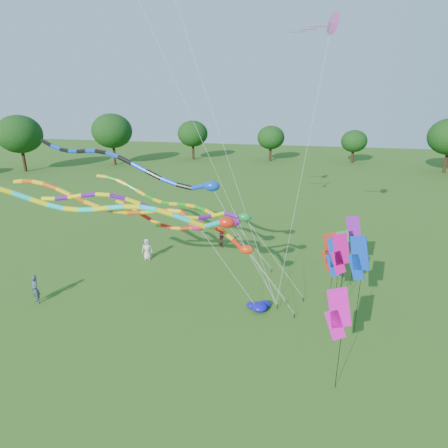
% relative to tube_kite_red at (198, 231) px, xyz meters
% --- Properties ---
extents(ground, '(160.00, 160.00, 0.00)m').
position_rel_tube_kite_red_xyz_m(ground, '(2.55, -5.04, -4.21)').
color(ground, '#2A5616').
rests_on(ground, ground).
extents(tree_ring, '(119.78, 121.53, 9.68)m').
position_rel_tube_kite_red_xyz_m(tree_ring, '(-5.84, -8.19, 1.21)').
color(tree_ring, '#382314').
rests_on(tree_ring, ground).
extents(tube_kite_red, '(11.84, 2.92, 6.08)m').
position_rel_tube_kite_red_xyz_m(tube_kite_red, '(0.00, 0.00, 0.00)').
color(tube_kite_red, black).
rests_on(tube_kite_red, ground).
extents(tube_kite_orange, '(15.52, 1.13, 7.80)m').
position_rel_tube_kite_red_xyz_m(tube_kite_orange, '(-4.13, -1.07, 1.58)').
color(tube_kite_orange, black).
rests_on(tube_kite_orange, ground).
extents(tube_kite_purple, '(14.01, 3.97, 7.90)m').
position_rel_tube_kite_red_xyz_m(tube_kite_purple, '(-0.97, -2.16, 2.00)').
color(tube_kite_purple, black).
rests_on(tube_kite_purple, ground).
extents(tube_kite_blue, '(17.31, 4.37, 9.70)m').
position_rel_tube_kite_red_xyz_m(tube_kite_blue, '(-4.23, 0.90, 3.66)').
color(tube_kite_blue, black).
rests_on(tube_kite_blue, ground).
extents(tube_kite_cyan, '(15.07, 4.25, 8.19)m').
position_rel_tube_kite_red_xyz_m(tube_kite_cyan, '(-2.21, -2.79, 1.89)').
color(tube_kite_cyan, black).
rests_on(tube_kite_cyan, ground).
extents(tube_kite_green, '(14.79, 3.55, 6.45)m').
position_rel_tube_kite_red_xyz_m(tube_kite_green, '(-3.00, 5.53, -0.02)').
color(tube_kite_green, black).
rests_on(tube_kite_green, ground).
extents(delta_kite_high_c, '(3.03, 4.58, 16.52)m').
position_rel_tube_kite_red_xyz_m(delta_kite_high_c, '(7.05, 2.71, 11.61)').
color(delta_kite_high_c, black).
rests_on(delta_kite_high_c, ground).
extents(banner_pole_magenta_a, '(1.16, 0.28, 4.98)m').
position_rel_tube_kite_red_xyz_m(banner_pole_magenta_a, '(7.87, -6.93, -0.50)').
color(banner_pole_magenta_a, black).
rests_on(banner_pole_magenta_a, ground).
extents(banner_pole_magenta_b, '(1.14, 0.39, 5.19)m').
position_rel_tube_kite_red_xyz_m(banner_pole_magenta_b, '(8.38, -1.14, -0.29)').
color(banner_pole_magenta_b, black).
rests_on(banner_pole_magenta_b, ground).
extents(banner_pole_blue_b, '(1.10, 0.52, 5.54)m').
position_rel_tube_kite_red_xyz_m(banner_pole_blue_b, '(9.15, -2.33, 0.06)').
color(banner_pole_blue_b, black).
rests_on(banner_pole_blue_b, ground).
extents(banner_pole_green, '(1.16, 0.21, 4.47)m').
position_rel_tube_kite_red_xyz_m(banner_pole_green, '(8.74, 1.32, -1.00)').
color(banner_pole_green, black).
rests_on(banner_pole_green, ground).
extents(banner_pole_red, '(1.13, 0.42, 4.72)m').
position_rel_tube_kite_red_xyz_m(banner_pole_red, '(7.97, 0.12, -0.75)').
color(banner_pole_red, black).
rests_on(banner_pole_red, ground).
extents(banner_pole_violet, '(1.16, 0.21, 4.93)m').
position_rel_tube_kite_red_xyz_m(banner_pole_violet, '(9.49, 2.96, -0.54)').
color(banner_pole_violet, black).
rests_on(banner_pole_violet, ground).
extents(banner_pole_blue_a, '(1.15, 0.32, 4.54)m').
position_rel_tube_kite_red_xyz_m(banner_pole_blue_a, '(8.24, -0.11, -0.93)').
color(banner_pole_blue_a, black).
rests_on(banner_pole_blue_a, ground).
extents(blue_nylon_heap, '(1.55, 1.14, 0.53)m').
position_rel_tube_kite_red_xyz_m(blue_nylon_heap, '(3.89, -1.30, -3.97)').
color(blue_nylon_heap, '#110DAD').
rests_on(blue_nylon_heap, ground).
extents(person_a, '(0.92, 0.72, 1.66)m').
position_rel_tube_kite_red_xyz_m(person_a, '(-5.31, 4.07, -3.38)').
color(person_a, beige).
rests_on(person_a, ground).
extents(person_b, '(0.80, 0.73, 1.84)m').
position_rel_tube_kite_red_xyz_m(person_b, '(-9.43, -3.38, -3.29)').
color(person_b, '#3A4551').
rests_on(person_b, ground).
extents(person_c, '(0.81, 0.91, 1.55)m').
position_rel_tube_kite_red_xyz_m(person_c, '(-0.16, 7.84, -3.43)').
color(person_c, maroon).
rests_on(person_c, ground).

